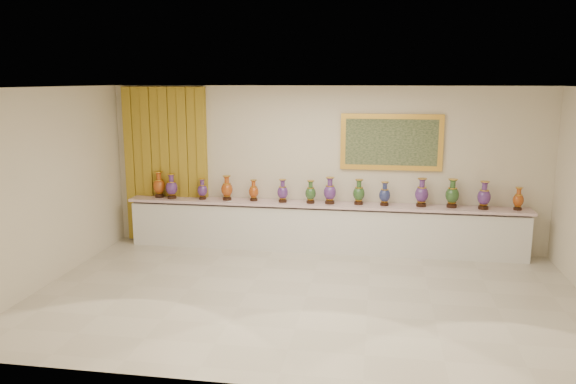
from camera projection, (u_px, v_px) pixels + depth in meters
name	position (u px, v px, depth m)	size (l,w,h in m)	color
ground	(306.00, 296.00, 8.18)	(8.00, 8.00, 0.00)	beige
room	(200.00, 162.00, 10.60)	(8.00, 8.00, 8.00)	beige
counter	(322.00, 228.00, 10.29)	(7.28, 0.48, 0.90)	white
vase_0	(159.00, 186.00, 10.67)	(0.26, 0.26, 0.50)	black
vase_1	(172.00, 187.00, 10.55)	(0.26, 0.26, 0.47)	black
vase_2	(202.00, 190.00, 10.50)	(0.23, 0.23, 0.39)	black
vase_3	(227.00, 189.00, 10.42)	(0.23, 0.23, 0.46)	black
vase_4	(254.00, 191.00, 10.37)	(0.24, 0.24, 0.39)	black
vase_5	(283.00, 192.00, 10.24)	(0.22, 0.22, 0.43)	black
vase_6	(311.00, 193.00, 10.16)	(0.24, 0.24, 0.42)	black
vase_7	(330.00, 192.00, 10.11)	(0.23, 0.23, 0.49)	black
vase_8	(359.00, 193.00, 10.05)	(0.22, 0.22, 0.46)	black
vase_9	(385.00, 195.00, 9.97)	(0.23, 0.23, 0.43)	black
vase_10	(422.00, 194.00, 9.89)	(0.30, 0.30, 0.51)	black
vase_11	(452.00, 195.00, 9.82)	(0.29, 0.29, 0.51)	black
vase_12	(484.00, 197.00, 9.68)	(0.26, 0.26, 0.49)	black
vase_13	(518.00, 200.00, 9.63)	(0.20, 0.20, 0.40)	black
label_card	(230.00, 201.00, 10.33)	(0.10, 0.06, 0.00)	white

